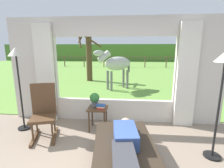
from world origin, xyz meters
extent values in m
cube|color=beige|center=(-2.02, 2.26, 1.27)|extent=(1.15, 0.12, 2.55)
cube|color=beige|center=(2.02, 2.26, 1.27)|extent=(1.15, 0.12, 2.55)
cube|color=beige|center=(0.00, 2.26, 0.28)|extent=(2.90, 0.12, 0.55)
cube|color=beige|center=(0.00, 2.26, 2.33)|extent=(2.90, 0.12, 0.45)
cube|color=silver|center=(-1.69, 2.12, 1.20)|extent=(0.44, 0.10, 2.40)
cube|color=silver|center=(1.69, 2.12, 1.20)|extent=(0.44, 0.10, 2.40)
cube|color=olive|center=(0.00, 13.16, 0.01)|extent=(36.00, 21.68, 0.02)
cube|color=#4B732F|center=(0.00, 23.00, 1.20)|extent=(36.00, 2.00, 2.40)
cube|color=black|center=(0.32, 0.40, 0.12)|extent=(1.01, 1.65, 0.24)
cube|color=#2D2319|center=(0.32, 0.40, 0.33)|extent=(1.10, 1.80, 0.18)
cube|color=#334C8C|center=(0.32, 0.55, 0.53)|extent=(0.41, 0.64, 0.22)
cube|color=#333338|center=(0.32, -0.05, 0.51)|extent=(0.36, 0.71, 0.18)
sphere|color=tan|center=(0.32, 0.93, 0.53)|extent=(0.20, 0.20, 0.20)
cube|color=#4C331E|center=(-1.35, 1.22, 0.44)|extent=(0.60, 0.60, 0.06)
cube|color=#4C331E|center=(-1.41, 1.42, 0.78)|extent=(0.48, 0.20, 0.68)
cube|color=#4C331E|center=(-1.54, 1.16, 0.03)|extent=(0.26, 0.67, 0.06)
cube|color=#4C331E|center=(-1.15, 1.28, 0.03)|extent=(0.26, 0.67, 0.06)
cylinder|color=#4C331E|center=(-1.46, 0.99, 0.24)|extent=(0.04, 0.04, 0.38)
cylinder|color=#4C331E|center=(-1.12, 1.10, 0.24)|extent=(0.04, 0.04, 0.38)
cylinder|color=#4C331E|center=(-1.57, 1.34, 0.24)|extent=(0.04, 0.04, 0.38)
cylinder|color=#4C331E|center=(-1.23, 1.45, 0.24)|extent=(0.04, 0.04, 0.38)
cube|color=#4C331E|center=(-0.31, 1.71, 0.51)|extent=(0.44, 0.44, 0.03)
cylinder|color=#4C331E|center=(-0.48, 1.54, 0.24)|extent=(0.04, 0.04, 0.49)
cylinder|color=#4C331E|center=(-0.14, 1.54, 0.24)|extent=(0.04, 0.04, 0.49)
cylinder|color=#4C331E|center=(-0.48, 1.88, 0.24)|extent=(0.04, 0.04, 0.49)
cylinder|color=#4C331E|center=(-0.14, 1.88, 0.24)|extent=(0.04, 0.04, 0.49)
cylinder|color=#4C5156|center=(-0.39, 1.77, 0.58)|extent=(0.14, 0.14, 0.12)
sphere|color=#2D6B2D|center=(-0.39, 1.77, 0.73)|extent=(0.22, 0.22, 0.22)
cube|color=#B22D28|center=(-0.23, 1.65, 0.54)|extent=(0.17, 0.14, 0.03)
cube|color=beige|center=(-0.23, 1.65, 0.57)|extent=(0.19, 0.13, 0.03)
cube|color=#23478C|center=(-0.23, 1.65, 0.60)|extent=(0.20, 0.13, 0.03)
cylinder|color=black|center=(-2.02, 1.58, 0.01)|extent=(0.28, 0.28, 0.03)
cylinder|color=black|center=(-2.02, 1.58, 0.83)|extent=(0.04, 0.04, 1.66)
cone|color=beige|center=(-2.02, 1.58, 1.75)|extent=(0.32, 0.32, 0.18)
cylinder|color=black|center=(1.81, 0.90, 0.01)|extent=(0.28, 0.28, 0.03)
cylinder|color=black|center=(1.81, 0.90, 0.81)|extent=(0.04, 0.04, 1.62)
ellipsoid|color=#B2B2AD|center=(-0.10, 5.54, 1.17)|extent=(1.33, 1.18, 0.60)
cylinder|color=#B2B2AD|center=(-0.65, 5.14, 1.48)|extent=(0.64, 0.56, 0.53)
ellipsoid|color=#B2B2AD|center=(-0.84, 5.00, 1.63)|extent=(0.51, 0.44, 0.24)
cube|color=slate|center=(-0.59, 5.19, 1.51)|extent=(0.39, 0.32, 0.32)
cylinder|color=slate|center=(0.39, 5.89, 1.02)|extent=(0.14, 0.14, 0.55)
cylinder|color=slate|center=(-0.35, 5.16, 0.45)|extent=(0.11, 0.11, 0.85)
cylinder|color=slate|center=(-0.53, 5.42, 0.45)|extent=(0.11, 0.11, 0.85)
cylinder|color=slate|center=(0.34, 5.65, 0.45)|extent=(0.11, 0.11, 0.85)
cylinder|color=slate|center=(0.15, 5.91, 0.45)|extent=(0.11, 0.11, 0.85)
cylinder|color=#4C3823|center=(-1.80, 7.39, 1.41)|extent=(0.32, 0.32, 2.78)
cylinder|color=#47331E|center=(-2.19, 7.46, 2.50)|extent=(0.24, 0.88, 0.82)
cylinder|color=#47331E|center=(-1.50, 7.11, 2.17)|extent=(0.81, 0.86, 0.61)
cylinder|color=#47331E|center=(-2.27, 7.17, 2.45)|extent=(0.48, 0.88, 1.24)
cylinder|color=brown|center=(-8.00, 14.55, 0.57)|extent=(0.10, 0.10, 1.10)
cylinder|color=brown|center=(-6.00, 14.55, 0.57)|extent=(0.10, 0.10, 1.10)
cylinder|color=brown|center=(-4.00, 14.55, 0.57)|extent=(0.10, 0.10, 1.10)
cylinder|color=brown|center=(-2.00, 14.55, 0.57)|extent=(0.10, 0.10, 1.10)
cylinder|color=brown|center=(0.00, 14.55, 0.57)|extent=(0.10, 0.10, 1.10)
cylinder|color=brown|center=(2.00, 14.55, 0.57)|extent=(0.10, 0.10, 1.10)
cylinder|color=brown|center=(4.00, 14.55, 0.57)|extent=(0.10, 0.10, 1.10)
cylinder|color=brown|center=(6.00, 14.55, 0.57)|extent=(0.10, 0.10, 1.10)
cylinder|color=brown|center=(8.00, 14.55, 0.57)|extent=(0.10, 0.10, 1.10)
cube|color=brown|center=(0.00, 14.55, 0.97)|extent=(16.00, 0.06, 0.08)
camera|label=1|loc=(0.34, -1.78, 1.82)|focal=26.69mm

